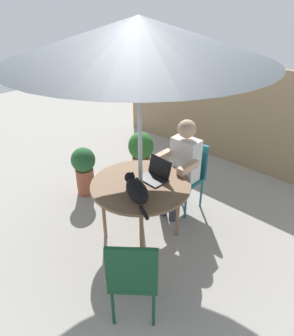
% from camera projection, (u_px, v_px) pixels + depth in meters
% --- Properties ---
extents(ground_plane, '(14.00, 14.00, 0.00)m').
position_uv_depth(ground_plane, '(141.00, 236.00, 3.67)').
color(ground_plane, gray).
extents(fence_back, '(5.02, 0.08, 1.60)m').
position_uv_depth(fence_back, '(249.00, 119.00, 4.79)').
color(fence_back, '#937756').
rests_on(fence_back, ground).
extents(patio_table, '(1.07, 1.07, 0.73)m').
position_uv_depth(patio_table, '(141.00, 188.00, 3.34)').
color(patio_table, brown).
rests_on(patio_table, ground).
extents(patio_umbrella, '(2.37, 2.37, 2.35)m').
position_uv_depth(patio_umbrella, '(139.00, 38.00, 2.60)').
color(patio_umbrella, '#B7B7BC').
rests_on(patio_umbrella, ground).
extents(chair_occupied, '(0.40, 0.40, 0.89)m').
position_uv_depth(chair_occupied, '(188.00, 170.00, 3.97)').
color(chair_occupied, '#1E606B').
rests_on(chair_occupied, ground).
extents(chair_empty, '(0.56, 0.56, 0.89)m').
position_uv_depth(chair_empty, '(133.00, 274.00, 2.51)').
color(chair_empty, '#194C2D').
rests_on(chair_empty, ground).
extents(person_seated, '(0.48, 0.48, 1.23)m').
position_uv_depth(person_seated, '(182.00, 163.00, 3.78)').
color(person_seated, white).
rests_on(person_seated, ground).
extents(laptop, '(0.31, 0.27, 0.21)m').
position_uv_depth(laptop, '(156.00, 173.00, 3.39)').
color(laptop, black).
rests_on(laptop, patio_table).
extents(cat, '(0.59, 0.38, 0.17)m').
position_uv_depth(cat, '(136.00, 189.00, 3.07)').
color(cat, black).
rests_on(cat, patio_table).
extents(potted_plant_near_fence, '(0.38, 0.38, 0.74)m').
position_uv_depth(potted_plant_near_fence, '(141.00, 152.00, 4.64)').
color(potted_plant_near_fence, '#9E5138').
rests_on(potted_plant_near_fence, ground).
extents(potted_plant_by_chair, '(0.33, 0.33, 0.70)m').
position_uv_depth(potted_plant_by_chair, '(84.00, 168.00, 4.27)').
color(potted_plant_by_chair, '#9E5138').
rests_on(potted_plant_by_chair, ground).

